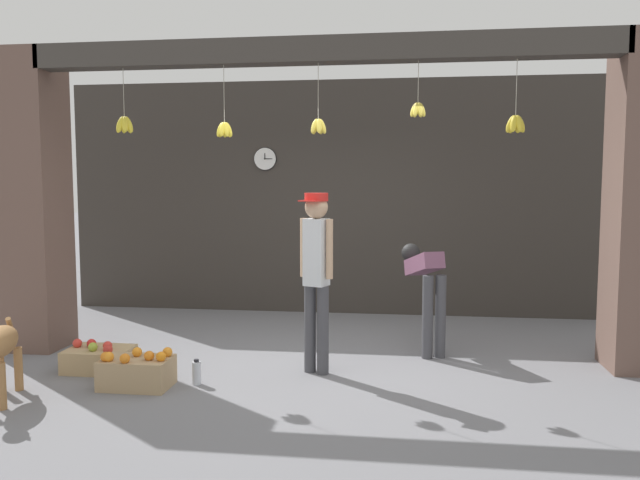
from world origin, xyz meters
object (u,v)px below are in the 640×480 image
at_px(fruit_crate_oranges, 137,371).
at_px(wall_clock, 265,159).
at_px(fruit_crate_apples, 99,359).
at_px(worker_stooping, 425,282).
at_px(shopkeeper, 316,267).
at_px(water_bottle, 197,373).

relative_size(fruit_crate_oranges, wall_clock, 1.88).
bearing_deg(fruit_crate_oranges, fruit_crate_apples, 143.04).
bearing_deg(worker_stooping, wall_clock, 119.17).
xyz_separation_m(worker_stooping, wall_clock, (-2.12, 1.84, 1.37)).
bearing_deg(shopkeeper, wall_clock, -45.50).
relative_size(fruit_crate_apples, water_bottle, 2.62).
bearing_deg(water_bottle, wall_clock, 91.30).
bearing_deg(shopkeeper, worker_stooping, -116.53).
relative_size(fruit_crate_oranges, water_bottle, 2.63).
distance_m(fruit_crate_oranges, water_bottle, 0.51).
bearing_deg(shopkeeper, fruit_crate_apples, 28.27).
distance_m(worker_stooping, fruit_crate_oranges, 3.01).
distance_m(fruit_crate_oranges, wall_clock, 3.91).
height_order(fruit_crate_apples, water_bottle, fruit_crate_apples).
bearing_deg(wall_clock, water_bottle, -88.70).
bearing_deg(worker_stooping, fruit_crate_apples, 179.37).
bearing_deg(wall_clock, worker_stooping, -40.93).
bearing_deg(shopkeeper, fruit_crate_oranges, 45.34).
xyz_separation_m(shopkeeper, worker_stooping, (1.04, 0.89, -0.26)).
distance_m(worker_stooping, fruit_crate_apples, 3.35).
distance_m(shopkeeper, water_bottle, 1.43).
height_order(fruit_crate_apples, wall_clock, wall_clock).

